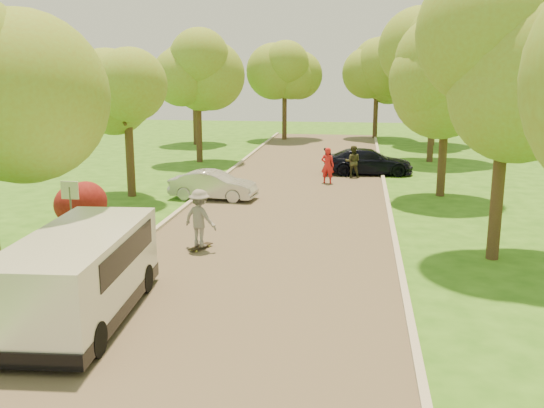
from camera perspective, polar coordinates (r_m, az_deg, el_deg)
The scene contains 22 objects.
ground at distance 14.26m, azimuth -3.86°, elevation -10.07°, with size 100.00×100.00×0.00m, color #2A6217.
road at distance 21.74m, azimuth 0.54°, elevation -1.95°, with size 8.00×60.00×0.01m, color #4C4438.
curb_left at distance 22.61m, azimuth -9.69°, elevation -1.41°, with size 0.18×60.00×0.12m, color #B2AD9E.
curb_right at distance 21.58m, azimuth 11.26°, elevation -2.16°, with size 0.18×60.00×0.12m, color #B2AD9E.
street_sign at distance 19.33m, azimuth -18.43°, elevation 0.27°, with size 0.55×0.06×2.17m.
red_shrub at distance 20.95m, azimuth -17.76°, elevation -0.05°, with size 1.70×1.70×1.95m.
tree_l_midb at distance 26.66m, azimuth -13.15°, elevation 10.42°, with size 4.30×4.20×6.62m.
tree_l_far at distance 36.03m, azimuth -6.71°, elevation 12.59°, with size 4.92×4.80×7.79m.
tree_r_mida at distance 18.33m, azimuth 22.01°, elevation 11.90°, with size 5.13×5.00×7.95m.
tree_r_midb at distance 27.11m, azimuth 16.57°, elevation 10.88°, with size 4.51×4.40×7.01m.
tree_r_far at distance 37.10m, azimuth 15.48°, elevation 12.79°, with size 5.33×5.20×8.34m.
tree_bg_a at distance 44.38m, azimuth -7.06°, elevation 12.40°, with size 5.12×5.00×7.72m.
tree_bg_b at distance 45.16m, azimuth 15.49°, elevation 12.33°, with size 5.12×5.00×7.95m.
tree_bg_c at distance 47.17m, azimuth 1.46°, elevation 12.15°, with size 4.92×4.80×7.33m.
tree_bg_d at distance 48.86m, azimuth 10.13°, elevation 12.32°, with size 5.12×5.00×7.72m.
minivan at distance 14.14m, azimuth -17.55°, elevation -6.32°, with size 2.47×5.46×1.98m.
silver_sedan at distance 25.93m, azimuth -5.55°, elevation 1.78°, with size 1.29×3.70×1.22m, color #BBBABF.
dark_sedan at distance 32.29m, azimuth 9.04°, elevation 3.96°, with size 1.89×4.64×1.35m, color black.
longboard at distance 18.93m, azimuth -6.72°, elevation -3.99°, with size 0.60×0.94×0.11m.
skateboarder at distance 18.69m, azimuth -6.79°, elevation -1.32°, with size 1.15×0.66×1.78m, color gray.
person_striped at distance 29.41m, azimuth 5.25°, elevation 3.62°, with size 0.64×0.42×1.76m, color red.
person_olive at distance 31.20m, azimuth 7.61°, elevation 3.98°, with size 0.80×0.62×1.64m, color #32341F.
Camera 1 is at (2.82, -12.84, 5.53)m, focal length 40.00 mm.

